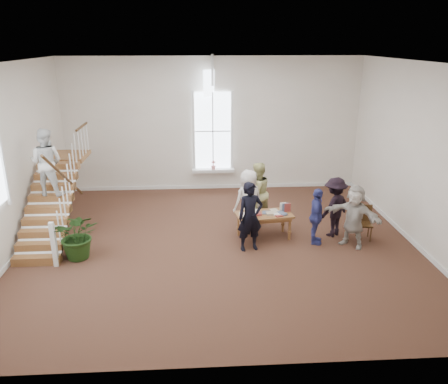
{
  "coord_description": "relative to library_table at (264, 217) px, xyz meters",
  "views": [
    {
      "loc": [
        -0.51,
        -10.2,
        4.99
      ],
      "look_at": [
        0.13,
        0.4,
        1.27
      ],
      "focal_mm": 35.0,
      "sensor_mm": 36.0,
      "label": 1
    }
  ],
  "objects": [
    {
      "name": "library_table",
      "position": [
        0.0,
        0.0,
        0.0
      ],
      "size": [
        1.54,
        0.92,
        0.74
      ],
      "rotation": [
        0.0,
        0.0,
        0.14
      ],
      "color": "brown",
      "rests_on": "ground"
    },
    {
      "name": "elderly_woman",
      "position": [
        -0.34,
        0.6,
        0.24
      ],
      "size": [
        0.98,
        0.83,
        1.7
      ],
      "primitive_type": "imported",
      "rotation": [
        0.0,
        0.0,
        3.57
      ],
      "color": "silver",
      "rests_on": "ground"
    },
    {
      "name": "ground",
      "position": [
        -1.17,
        -0.29,
        -0.6
      ],
      "size": [
        10.0,
        10.0,
        0.0
      ],
      "primitive_type": "plane",
      "color": "#3F2318",
      "rests_on": "ground"
    },
    {
      "name": "woman_cluster_c",
      "position": [
        2.18,
        -0.6,
        0.2
      ],
      "size": [
        1.43,
        1.36,
        1.62
      ],
      "primitive_type": "imported",
      "rotation": [
        0.0,
        0.0,
        5.55
      ],
      "color": "beige",
      "rests_on": "ground"
    },
    {
      "name": "floor_plant",
      "position": [
        -4.57,
        -0.85,
        -0.01
      ],
      "size": [
        1.09,
        0.95,
        1.19
      ],
      "primitive_type": "imported",
      "rotation": [
        0.0,
        0.0,
        -0.02
      ],
      "color": "#1B3912",
      "rests_on": "ground"
    },
    {
      "name": "room_shell",
      "position": [
        -1.17,
        4.1,
        -0.2
      ],
      "size": [
        10.49,
        10.0,
        10.0
      ],
      "color": "silver",
      "rests_on": "ground"
    },
    {
      "name": "police_officer",
      "position": [
        -0.44,
        -0.65,
        0.28
      ],
      "size": [
        0.72,
        0.56,
        1.76
      ],
      "primitive_type": "imported",
      "rotation": [
        0.0,
        0.0,
        0.24
      ],
      "color": "black",
      "rests_on": "ground"
    },
    {
      "name": "woman_cluster_a",
      "position": [
        1.28,
        -0.4,
        0.14
      ],
      "size": [
        0.56,
        0.93,
        1.48
      ],
      "primitive_type": "imported",
      "rotation": [
        0.0,
        0.0,
        1.33
      ],
      "color": "#373B84",
      "rests_on": "ground"
    },
    {
      "name": "staircase",
      "position": [
        -5.51,
        0.46,
        1.02
      ],
      "size": [
        1.1,
        4.1,
        2.92
      ],
      "color": "brown",
      "rests_on": "ground"
    },
    {
      "name": "person_yellow",
      "position": [
        -0.04,
        1.1,
        0.28
      ],
      "size": [
        1.08,
        1.03,
        1.76
      ],
      "primitive_type": "imported",
      "rotation": [
        0.0,
        0.0,
        3.73
      ],
      "color": "#C9C77E",
      "rests_on": "ground"
    },
    {
      "name": "woman_cluster_b",
      "position": [
        1.88,
        0.05,
        0.21
      ],
      "size": [
        1.2,
        1.1,
        1.62
      ],
      "primitive_type": "imported",
      "rotation": [
        0.0,
        0.0,
        3.76
      ],
      "color": "black",
      "rests_on": "ground"
    },
    {
      "name": "side_chair",
      "position": [
        2.64,
        -0.17,
        -0.1
      ],
      "size": [
        0.46,
        0.46,
        0.91
      ],
      "rotation": [
        0.0,
        0.0,
        -0.18
      ],
      "color": "#341E0E",
      "rests_on": "ground"
    }
  ]
}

